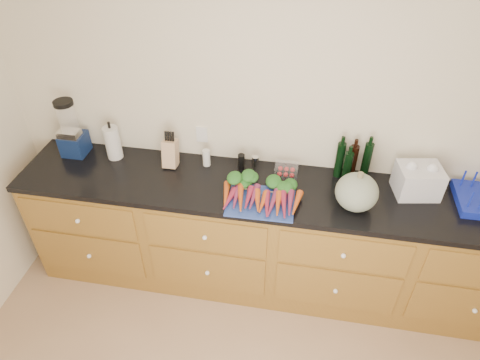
% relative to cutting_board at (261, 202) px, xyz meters
% --- Properties ---
extents(wall_back, '(4.10, 0.05, 2.60)m').
position_rel_cutting_board_xyz_m(wall_back, '(0.11, 0.48, 0.35)').
color(wall_back, beige).
rests_on(wall_back, ground).
extents(cabinets, '(3.60, 0.64, 0.90)m').
position_rel_cutting_board_xyz_m(cabinets, '(0.11, 0.16, -0.49)').
color(cabinets, brown).
rests_on(cabinets, ground).
extents(countertop, '(3.64, 0.62, 0.04)m').
position_rel_cutting_board_xyz_m(countertop, '(0.11, 0.16, -0.03)').
color(countertop, black).
rests_on(countertop, cabinets).
extents(cutting_board, '(0.44, 0.34, 0.01)m').
position_rel_cutting_board_xyz_m(cutting_board, '(0.00, 0.00, 0.00)').
color(cutting_board, '#274193').
rests_on(cutting_board, countertop).
extents(carrots, '(0.51, 0.35, 0.07)m').
position_rel_cutting_board_xyz_m(carrots, '(-0.00, 0.04, 0.03)').
color(carrots, '#CC5018').
rests_on(carrots, cutting_board).
extents(squash, '(0.27, 0.27, 0.24)m').
position_rel_cutting_board_xyz_m(squash, '(0.59, 0.07, 0.11)').
color(squash, slate).
rests_on(squash, countertop).
extents(blender_appliance, '(0.17, 0.17, 0.43)m').
position_rel_cutting_board_xyz_m(blender_appliance, '(-1.43, 0.32, 0.18)').
color(blender_appliance, '#0F2049').
rests_on(blender_appliance, countertop).
extents(paper_towel, '(0.11, 0.11, 0.25)m').
position_rel_cutting_board_xyz_m(paper_towel, '(-1.12, 0.32, 0.12)').
color(paper_towel, silver).
rests_on(paper_towel, countertop).
extents(knife_block, '(0.10, 0.10, 0.20)m').
position_rel_cutting_board_xyz_m(knife_block, '(-0.69, 0.30, 0.09)').
color(knife_block, tan).
rests_on(knife_block, countertop).
extents(grinder_salt, '(0.05, 0.05, 0.12)m').
position_rel_cutting_board_xyz_m(grinder_salt, '(-0.44, 0.34, 0.06)').
color(grinder_salt, silver).
rests_on(grinder_salt, countertop).
extents(grinder_pepper, '(0.05, 0.05, 0.12)m').
position_rel_cutting_board_xyz_m(grinder_pepper, '(-0.19, 0.34, 0.05)').
color(grinder_pepper, black).
rests_on(grinder_pepper, countertop).
extents(canister_chrome, '(0.05, 0.05, 0.12)m').
position_rel_cutting_board_xyz_m(canister_chrome, '(-0.09, 0.34, 0.05)').
color(canister_chrome, silver).
rests_on(canister_chrome, countertop).
extents(tomato_box, '(0.16, 0.13, 0.07)m').
position_rel_cutting_board_xyz_m(tomato_box, '(0.13, 0.33, 0.03)').
color(tomato_box, white).
rests_on(tomato_box, countertop).
extents(bottles, '(0.23, 0.12, 0.28)m').
position_rel_cutting_board_xyz_m(bottles, '(0.57, 0.37, 0.12)').
color(bottles, black).
rests_on(bottles, countertop).
extents(grocery_bag, '(0.31, 0.26, 0.20)m').
position_rel_cutting_board_xyz_m(grocery_bag, '(0.99, 0.28, 0.09)').
color(grocery_bag, white).
rests_on(grocery_bag, countertop).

